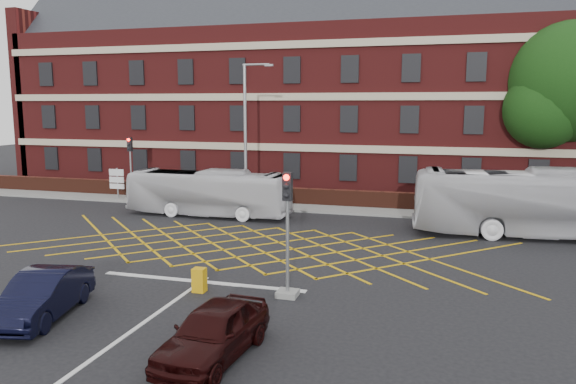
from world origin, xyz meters
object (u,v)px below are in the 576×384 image
(bus_left, at_px, (208,193))
(traffic_light_far, at_px, (131,174))
(utility_cabinet, at_px, (199,280))
(deciduous_tree, at_px, (569,91))
(bus_right, at_px, (539,203))
(car_navy, at_px, (42,295))
(car_maroon, at_px, (213,332))
(street_lamp, at_px, (247,163))
(direction_signs, at_px, (117,180))
(traffic_light_near, at_px, (287,246))

(bus_left, relative_size, traffic_light_far, 2.28)
(traffic_light_far, distance_m, utility_cabinet, 20.68)
(traffic_light_far, bearing_deg, deciduous_tree, 9.51)
(traffic_light_far, height_order, utility_cabinet, traffic_light_far)
(bus_right, height_order, car_navy, bus_right)
(car_navy, bearing_deg, car_maroon, -22.31)
(street_lamp, bearing_deg, car_navy, -90.69)
(deciduous_tree, bearing_deg, street_lamp, -159.41)
(car_maroon, xyz_separation_m, street_lamp, (-5.96, 18.67, 2.31))
(bus_right, xyz_separation_m, car_maroon, (-9.99, -16.86, -0.98))
(deciduous_tree, bearing_deg, direction_signs, -169.99)
(bus_left, height_order, traffic_light_near, traffic_light_near)
(street_lamp, bearing_deg, bus_right, -6.46)
(street_lamp, relative_size, direction_signs, 4.01)
(direction_signs, relative_size, utility_cabinet, 2.59)
(direction_signs, bearing_deg, traffic_light_far, 24.59)
(bus_left, bearing_deg, traffic_light_far, 64.41)
(car_navy, relative_size, direction_signs, 1.98)
(car_navy, xyz_separation_m, deciduous_tree, (18.65, 24.47, 6.60))
(car_navy, bearing_deg, deciduous_tree, 40.68)
(bus_right, relative_size, direction_signs, 5.52)
(traffic_light_far, bearing_deg, bus_left, -26.74)
(traffic_light_near, distance_m, direction_signs, 22.74)
(car_maroon, distance_m, utility_cabinet, 5.32)
(direction_signs, bearing_deg, bus_left, -21.91)
(utility_cabinet, bearing_deg, traffic_light_near, 7.21)
(car_maroon, distance_m, deciduous_tree, 29.23)
(traffic_light_far, distance_m, direction_signs, 1.04)
(bus_right, distance_m, utility_cabinet, 17.57)
(bus_right, bearing_deg, traffic_light_far, 75.80)
(bus_right, relative_size, traffic_light_far, 2.84)
(car_maroon, distance_m, traffic_light_near, 5.17)
(traffic_light_near, bearing_deg, deciduous_tree, 59.82)
(car_maroon, height_order, street_lamp, street_lamp)
(car_navy, height_order, traffic_light_near, traffic_light_near)
(bus_left, height_order, direction_signs, bus_left)
(street_lamp, xyz_separation_m, utility_cabinet, (3.39, -14.02, -2.60))
(bus_right, relative_size, utility_cabinet, 14.31)
(traffic_light_near, relative_size, traffic_light_far, 1.00)
(deciduous_tree, relative_size, utility_cabinet, 13.58)
(traffic_light_near, bearing_deg, bus_right, 51.33)
(bus_right, height_order, direction_signs, bus_right)
(traffic_light_far, bearing_deg, car_navy, -65.45)
(utility_cabinet, bearing_deg, direction_signs, 130.39)
(car_navy, bearing_deg, direction_signs, 105.07)
(street_lamp, bearing_deg, traffic_light_far, 166.17)
(traffic_light_near, relative_size, utility_cabinet, 5.04)
(bus_left, xyz_separation_m, deciduous_tree, (20.33, 8.36, 5.96))
(deciduous_tree, relative_size, street_lamp, 1.31)
(deciduous_tree, distance_m, traffic_light_far, 28.64)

